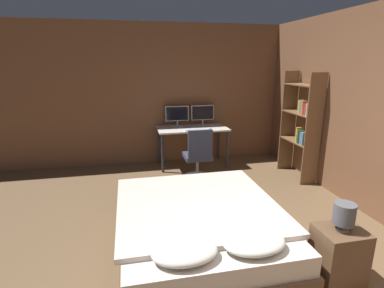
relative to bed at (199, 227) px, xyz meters
name	(u,v)px	position (x,y,z in m)	size (l,w,h in m)	color
wall_back	(187,95)	(0.48, 3.08, 1.11)	(12.00, 0.06, 2.70)	brown
bed	(199,227)	(0.00, 0.00, 0.00)	(1.73, 2.03, 0.56)	brown
nightstand	(338,256)	(1.11, -0.81, 0.03)	(0.41, 0.35, 0.54)	brown
bedside_lamp	(344,214)	(1.11, -0.81, 0.46)	(0.19, 0.19, 0.25)	gray
desk	(192,133)	(0.51, 2.68, 0.42)	(1.34, 0.67, 0.75)	beige
monitor_left	(177,115)	(0.25, 2.91, 0.74)	(0.46, 0.16, 0.39)	#B7B7BC
monitor_right	(203,114)	(0.77, 2.91, 0.74)	(0.46, 0.16, 0.39)	#B7B7BC
keyboard	(195,130)	(0.51, 2.45, 0.52)	(0.38, 0.13, 0.02)	#B7B7BC
computer_mouse	(210,129)	(0.79, 2.45, 0.53)	(0.07, 0.05, 0.04)	#B7B7BC
office_chair	(198,160)	(0.44, 1.89, 0.12)	(0.52, 0.52, 0.92)	black
bookshelf	(303,122)	(2.20, 1.64, 0.76)	(0.29, 0.81, 1.83)	brown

